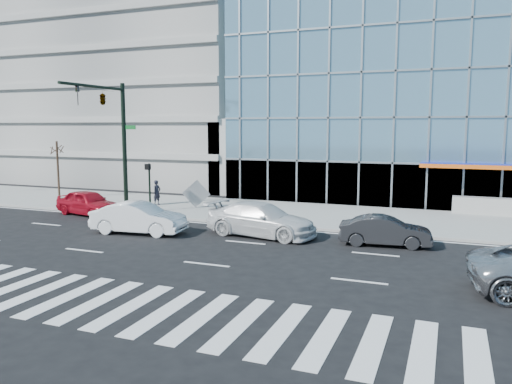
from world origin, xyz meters
TOP-DOWN VIEW (x-y plane):
  - ground at (0.00, 0.00)m, footprint 160.00×160.00m
  - sidewalk at (0.00, 8.00)m, footprint 120.00×8.00m
  - parking_garage at (-20.00, 26.00)m, footprint 24.00×24.00m
  - ramp_block at (-6.00, 18.00)m, footprint 6.00×8.00m
  - tower_far_mid at (-58.00, 64.00)m, footprint 13.00×13.00m
  - tower_backdrop at (-30.00, 70.00)m, footprint 14.00×14.00m
  - traffic_signal at (-11.00, 4.57)m, footprint 1.14×5.74m
  - ped_signal_post at (-8.50, 4.94)m, footprint 0.30×0.33m
  - street_tree_near at (-18.00, 7.50)m, footprint 1.10×1.10m
  - white_suv at (0.17, 1.65)m, footprint 5.92×3.02m
  - white_sedan at (-5.83, -0.09)m, footprint 4.97×2.21m
  - dark_sedan at (6.17, 1.80)m, footprint 4.24×1.87m
  - red_sedan at (-11.83, 3.29)m, footprint 4.77×2.72m
  - pedestrian at (-9.53, 7.40)m, footprint 0.52×0.68m
  - tilted_panel at (-6.52, 7.35)m, footprint 1.63×0.94m

SIDE VIEW (x-z plane):
  - ground at x=0.00m, z-range 0.00..0.00m
  - sidewalk at x=0.00m, z-range 0.00..0.15m
  - dark_sedan at x=6.17m, z-range 0.00..1.35m
  - red_sedan at x=-11.83m, z-range 0.00..1.53m
  - white_sedan at x=-5.83m, z-range 0.00..1.58m
  - white_suv at x=0.17m, z-range 0.00..1.64m
  - pedestrian at x=-9.53m, z-range 0.15..1.83m
  - tilted_panel at x=-6.52m, z-range 0.15..1.98m
  - ped_signal_post at x=-8.50m, z-range 0.64..3.64m
  - ramp_block at x=-6.00m, z-range 0.00..6.00m
  - street_tree_near at x=-18.00m, z-range 1.66..5.89m
  - traffic_signal at x=-11.00m, z-range 2.16..10.16m
  - parking_garage at x=-20.00m, z-range 0.00..20.00m
  - tower_backdrop at x=-30.00m, z-range 0.00..48.00m
  - tower_far_mid at x=-58.00m, z-range 0.00..60.00m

